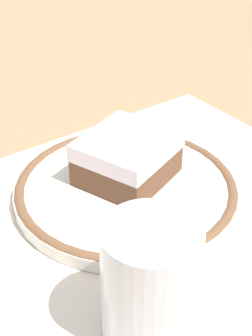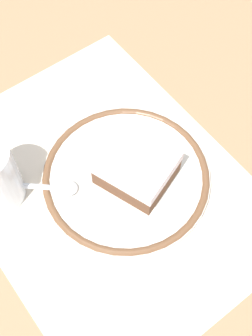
{
  "view_description": "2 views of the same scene",
  "coord_description": "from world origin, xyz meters",
  "px_view_note": "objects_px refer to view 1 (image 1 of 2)",
  "views": [
    {
      "loc": [
        0.23,
        0.3,
        0.31
      ],
      "look_at": [
        -0.01,
        -0.03,
        0.03
      ],
      "focal_mm": 54.36,
      "sensor_mm": 36.0,
      "label": 1
    },
    {
      "loc": [
        -0.24,
        0.14,
        0.54
      ],
      "look_at": [
        -0.01,
        -0.03,
        0.03
      ],
      "focal_mm": 48.98,
      "sensor_mm": 36.0,
      "label": 2
    }
  ],
  "objects_px": {
    "plate": "(126,189)",
    "cake_slice": "(127,158)",
    "cup": "(150,292)",
    "spoon": "(147,257)"
  },
  "relations": [
    {
      "from": "cake_slice",
      "to": "plate",
      "type": "bearing_deg",
      "value": 49.61
    },
    {
      "from": "spoon",
      "to": "cup",
      "type": "bearing_deg",
      "value": 53.54
    },
    {
      "from": "plate",
      "to": "cup",
      "type": "height_order",
      "value": "cup"
    },
    {
      "from": "spoon",
      "to": "cup",
      "type": "distance_m",
      "value": 0.06
    },
    {
      "from": "plate",
      "to": "spoon",
      "type": "height_order",
      "value": "spoon"
    },
    {
      "from": "plate",
      "to": "cup",
      "type": "xyz_separation_m",
      "value": [
        0.08,
        0.14,
        0.03
      ]
    },
    {
      "from": "plate",
      "to": "cake_slice",
      "type": "height_order",
      "value": "cake_slice"
    },
    {
      "from": "plate",
      "to": "spoon",
      "type": "bearing_deg",
      "value": 62.9
    },
    {
      "from": "plate",
      "to": "cup",
      "type": "bearing_deg",
      "value": 59.61
    },
    {
      "from": "plate",
      "to": "spoon",
      "type": "relative_size",
      "value": 1.82
    }
  ]
}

